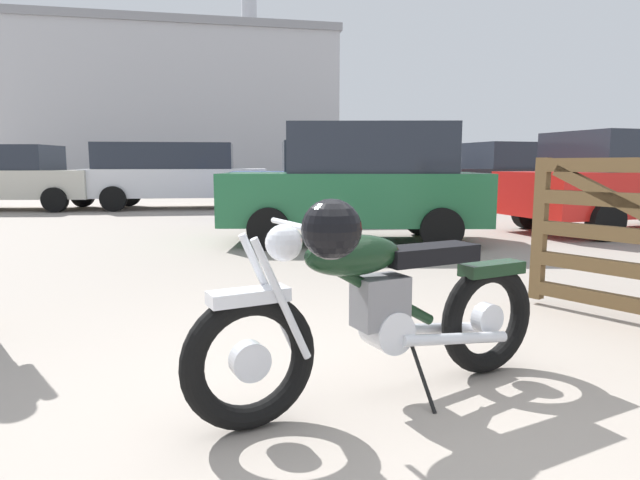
% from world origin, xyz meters
% --- Properties ---
extents(ground_plane, '(80.00, 80.00, 0.00)m').
position_xyz_m(ground_plane, '(0.00, 0.00, 0.00)').
color(ground_plane, gray).
extents(vintage_motorcycle, '(2.00, 0.96, 1.07)m').
position_xyz_m(vintage_motorcycle, '(0.01, 0.07, 0.49)').
color(vintage_motorcycle, black).
rests_on(vintage_motorcycle, ground_plane).
extents(dark_sedan_left, '(4.72, 2.02, 1.74)m').
position_xyz_m(dark_sedan_left, '(-2.48, 12.48, 0.94)').
color(dark_sedan_left, black).
rests_on(dark_sedan_left, ground_plane).
extents(white_estate_far, '(4.13, 2.33, 1.78)m').
position_xyz_m(white_estate_far, '(6.77, 11.89, 0.92)').
color(white_estate_far, black).
rests_on(white_estate_far, ground_plane).
extents(pale_sedan_back, '(4.36, 2.26, 1.67)m').
position_xyz_m(pale_sedan_back, '(-6.52, 12.59, 0.84)').
color(pale_sedan_back, black).
rests_on(pale_sedan_back, ground_plane).
extents(silver_sedan_mid, '(4.27, 2.07, 1.67)m').
position_xyz_m(silver_sedan_mid, '(1.22, 9.16, 0.84)').
color(silver_sedan_mid, black).
rests_on(silver_sedan_mid, ground_plane).
extents(red_hatchback_near, '(4.94, 2.58, 1.74)m').
position_xyz_m(red_hatchback_near, '(6.35, 6.24, 0.94)').
color(red_hatchback_near, black).
rests_on(red_hatchback_near, ground_plane).
extents(blue_hatchback_right, '(4.11, 2.27, 1.78)m').
position_xyz_m(blue_hatchback_right, '(1.09, 5.57, 0.92)').
color(blue_hatchback_right, black).
rests_on(blue_hatchback_right, ground_plane).
extents(industrial_building, '(22.51, 12.61, 21.82)m').
position_xyz_m(industrial_building, '(-5.31, 37.96, 5.17)').
color(industrial_building, '#B2B2B7').
rests_on(industrial_building, ground_plane).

